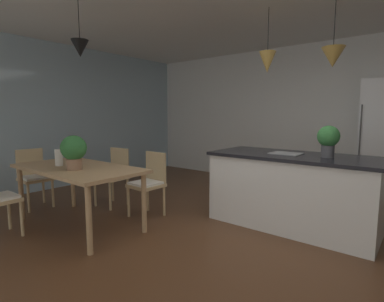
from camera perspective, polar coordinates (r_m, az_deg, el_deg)
The scene contains 14 objects.
ground_plane at distance 3.28m, azimuth 9.22°, elevation -18.43°, with size 10.00×8.40×0.04m, color brown.
wall_back_kitchen at distance 6.03m, azimuth 24.99°, elevation 6.02°, with size 10.00×0.12×2.70m, color white.
window_wall_left_glazing at distance 6.08m, azimuth -26.25°, elevation 5.96°, with size 0.06×8.40×2.70m, color #9EB7C6.
dining_table at distance 3.91m, azimuth -21.07°, elevation -3.90°, with size 1.73×0.88×0.75m.
chair_far_left at distance 4.71m, azimuth -14.85°, elevation -4.38°, with size 0.43×0.43×0.87m.
chair_far_right at distance 4.12m, azimuth -8.29°, elevation -5.85°, with size 0.41×0.41×0.87m.
chair_window_end at distance 5.04m, azimuth -28.10°, elevation -4.24°, with size 0.42×0.42×0.87m.
kitchen_island at distance 3.91m, azimuth 18.75°, elevation -7.03°, with size 1.98×0.91×0.91m.
pendant_over_table at distance 3.85m, azimuth -20.73°, elevation 17.98°, with size 0.20×0.20×0.65m.
pendant_over_island_main at distance 4.00m, azimuth 14.29°, elevation 16.24°, with size 0.21×0.21×0.79m.
pendant_over_island_aux at distance 3.74m, azimuth 25.47°, elevation 16.01°, with size 0.25×0.25×0.80m.
potted_plant_on_island at distance 3.70m, azimuth 24.75°, elevation 2.16°, with size 0.24×0.24×0.36m.
potted_plant_on_table at distance 3.68m, azimuth -21.80°, elevation 0.14°, with size 0.29×0.29×0.40m.
vase_on_dining_table at distance 4.05m, azimuth -24.23°, elevation -1.16°, with size 0.09×0.09×0.21m.
Camera 1 is at (1.43, -2.60, 1.38)m, focal length 27.73 mm.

